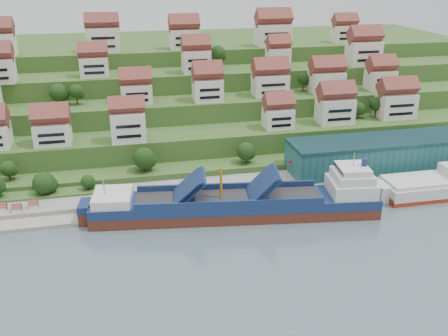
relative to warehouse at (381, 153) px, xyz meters
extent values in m
plane|color=slate|center=(-52.00, -17.00, -7.20)|extent=(300.00, 300.00, 0.00)
cube|color=gray|center=(-32.00, -2.00, -6.10)|extent=(180.00, 14.00, 2.20)
cube|color=gray|center=(-110.00, -5.00, -6.70)|extent=(45.00, 20.00, 1.00)
cube|color=#2D4C1E|center=(-52.00, 69.00, -5.20)|extent=(260.00, 128.00, 4.00)
cube|color=#2D4C1E|center=(-52.00, 74.00, -1.70)|extent=(260.00, 118.00, 11.00)
cube|color=#2D4C1E|center=(-52.00, 82.00, 1.80)|extent=(260.00, 102.00, 18.00)
cube|color=#2D4C1E|center=(-52.00, 90.00, 5.30)|extent=(260.00, 86.00, 25.00)
cube|color=#2D4C1E|center=(-52.00, 99.00, 8.30)|extent=(260.00, 68.00, 31.00)
cube|color=silver|center=(-101.99, 21.45, 7.17)|extent=(11.05, 8.57, 6.73)
cube|color=silver|center=(-78.70, 18.77, 8.55)|extent=(10.77, 7.03, 9.50)
cube|color=silver|center=(-27.83, 21.83, 7.24)|extent=(9.61, 7.73, 6.87)
cube|color=silver|center=(-6.47, 22.89, 8.24)|extent=(12.22, 8.26, 8.88)
cube|color=silver|center=(18.04, 24.36, 8.26)|extent=(13.29, 8.31, 8.92)
cube|color=silver|center=(-74.60, 38.67, 14.19)|extent=(10.67, 7.90, 6.78)
cube|color=silver|center=(-49.56, 36.83, 14.70)|extent=(10.07, 8.56, 7.80)
cube|color=silver|center=(-25.60, 39.15, 14.72)|extent=(12.58, 8.36, 7.84)
cube|color=silver|center=(-3.28, 39.16, 14.69)|extent=(12.53, 8.18, 7.77)
cube|color=silver|center=(18.89, 38.84, 14.56)|extent=(10.25, 8.04, 7.51)
cube|color=silver|center=(-88.61, 53.99, 21.32)|extent=(10.22, 7.30, 7.04)
cube|color=silver|center=(-50.93, 52.45, 22.04)|extent=(10.35, 7.79, 8.47)
cube|color=silver|center=(-18.20, 53.21, 21.79)|extent=(8.55, 7.14, 7.97)
cube|color=silver|center=(18.10, 52.89, 22.56)|extent=(12.82, 8.47, 9.53)
cube|color=silver|center=(-122.81, 71.19, 27.90)|extent=(10.47, 8.03, 8.20)
cube|color=silver|center=(-84.77, 71.06, 28.50)|extent=(12.69, 7.51, 9.41)
cube|color=silver|center=(-52.41, 72.27, 27.67)|extent=(11.76, 8.15, 7.74)
cube|color=silver|center=(-14.57, 71.84, 28.27)|extent=(14.30, 8.73, 8.95)
cube|color=silver|center=(19.33, 74.81, 27.44)|extent=(10.32, 7.05, 7.29)
ellipsoid|color=#1E4015|center=(-114.42, 10.93, 0.49)|extent=(4.69, 4.69, 4.69)
ellipsoid|color=#1E4015|center=(-42.52, 9.11, 0.85)|extent=(5.89, 5.89, 5.89)
ellipsoid|color=#1E4015|center=(-74.78, 9.29, 1.12)|extent=(6.72, 6.72, 6.72)
ellipsoid|color=#1E4015|center=(4.38, 26.11, 7.43)|extent=(4.80, 4.80, 4.80)
ellipsoid|color=#1E4015|center=(11.22, 26.11, 8.87)|extent=(5.18, 5.18, 5.18)
ellipsoid|color=#1E4015|center=(-11.07, 42.83, 15.52)|extent=(4.57, 4.57, 4.57)
ellipsoid|color=#1E4015|center=(-101.11, 42.38, 15.03)|extent=(6.26, 6.26, 6.26)
ellipsoid|color=#1E4015|center=(-95.02, 40.97, 15.52)|extent=(4.89, 4.89, 4.89)
ellipsoid|color=#1E4015|center=(-41.89, 56.21, 24.17)|extent=(6.00, 6.00, 6.00)
ellipsoid|color=#1E4015|center=(-17.89, 58.94, 22.76)|extent=(4.91, 4.91, 4.91)
ellipsoid|color=#1E4015|center=(-103.66, 2.00, -1.28)|extent=(6.50, 6.50, 6.50)
ellipsoid|color=#1E4015|center=(-91.72, 2.00, -1.92)|extent=(3.94, 3.94, 3.94)
cube|color=#235F5F|center=(0.00, 0.00, 0.00)|extent=(60.00, 15.00, 10.00)
cylinder|color=gray|center=(-34.00, -7.00, -1.00)|extent=(0.16, 0.16, 8.00)
cube|color=maroon|center=(-33.40, -7.00, 2.60)|extent=(1.20, 0.05, 0.80)
cube|color=white|center=(-114.00, -5.50, -5.10)|extent=(2.40, 2.20, 2.20)
cube|color=white|center=(-110.00, -7.00, -5.10)|extent=(2.40, 2.20, 2.20)
cube|color=white|center=(-106.00, -5.50, -5.10)|extent=(2.40, 2.20, 2.20)
cube|color=#552619|center=(-52.37, -17.89, -6.20)|extent=(77.94, 22.08, 4.94)
cube|color=navy|center=(-52.37, -17.89, -2.95)|extent=(77.95, 22.20, 2.57)
cube|color=silver|center=(-84.67, -13.51, -0.48)|extent=(11.30, 12.48, 2.57)
cube|color=#262628|center=(-54.33, -17.62, -1.67)|extent=(50.29, 16.61, 0.30)
cube|color=navy|center=(-65.10, -16.16, 1.69)|extent=(8.80, 11.80, 6.83)
cube|color=navy|center=(-45.52, -18.82, 1.69)|extent=(8.43, 11.75, 7.22)
cylinder|color=#BF8F16|center=(-56.29, -17.36, 2.68)|extent=(0.78, 0.78, 8.89)
cube|color=silver|center=(-21.05, -22.13, 0.21)|extent=(13.26, 12.75, 3.95)
cube|color=silver|center=(-21.05, -22.13, 3.37)|extent=(11.14, 11.31, 2.47)
cube|color=silver|center=(-21.05, -22.13, 5.44)|extent=(9.02, 9.87, 1.78)
cylinder|color=navy|center=(-18.11, -22.53, 7.32)|extent=(1.78, 1.78, 2.17)
cube|color=maroon|center=(7.76, -17.65, -6.57)|extent=(31.34, 11.66, 2.71)
cube|color=silver|center=(7.76, -17.65, -4.28)|extent=(31.34, 11.77, 3.34)
cube|color=silver|center=(7.76, -17.65, -2.20)|extent=(29.77, 10.50, 1.25)
camera|label=1|loc=(-81.40, -135.23, 56.80)|focal=40.00mm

